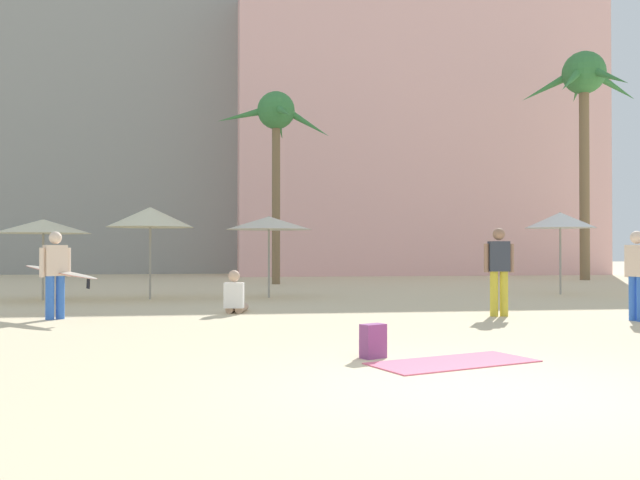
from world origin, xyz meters
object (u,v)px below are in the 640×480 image
(cafe_umbrella_4, at_px, (43,226))
(person_near_left, at_px, (235,298))
(palm_tree_far_left, at_px, (276,125))
(palm_tree_left, at_px, (584,92))
(cafe_umbrella_0, at_px, (560,220))
(cafe_umbrella_5, at_px, (150,217))
(person_mid_right, at_px, (499,268))
(backpack, at_px, (373,342))
(person_mid_center, at_px, (57,271))
(cafe_umbrella_1, at_px, (269,223))
(person_near_right, at_px, (637,272))
(beach_towel, at_px, (453,362))

(cafe_umbrella_4, distance_m, person_near_left, 6.66)
(palm_tree_far_left, bearing_deg, palm_tree_left, 6.34)
(cafe_umbrella_0, xyz_separation_m, cafe_umbrella_5, (-11.82, -0.22, 0.00))
(person_mid_right, bearing_deg, palm_tree_left, 152.44)
(cafe_umbrella_5, xyz_separation_m, backpack, (3.77, -10.37, -1.99))
(backpack, xyz_separation_m, person_mid_center, (-5.01, 5.46, 0.71))
(person_near_left, bearing_deg, person_mid_center, 111.59)
(cafe_umbrella_4, bearing_deg, palm_tree_left, 23.48)
(cafe_umbrella_1, xyz_separation_m, person_near_right, (6.41, -6.99, -1.14))
(person_mid_center, bearing_deg, cafe_umbrella_5, -49.02)
(palm_tree_left, distance_m, cafe_umbrella_1, 17.69)
(person_near_left, relative_size, person_mid_right, 0.57)
(palm_tree_far_left, distance_m, person_mid_right, 14.29)
(person_near_left, bearing_deg, cafe_umbrella_5, 37.95)
(cafe_umbrella_0, distance_m, beach_towel, 13.38)
(cafe_umbrella_1, bearing_deg, person_near_left, -102.89)
(cafe_umbrella_1, distance_m, beach_towel, 11.23)
(cafe_umbrella_0, height_order, person_mid_center, cafe_umbrella_0)
(backpack, distance_m, person_mid_right, 5.97)
(palm_tree_left, height_order, person_mid_right, palm_tree_left)
(person_mid_center, bearing_deg, palm_tree_left, -88.74)
(cafe_umbrella_4, distance_m, person_near_right, 14.12)
(person_mid_right, height_order, person_near_right, person_mid_right)
(cafe_umbrella_0, bearing_deg, palm_tree_far_left, 138.48)
(palm_tree_far_left, bearing_deg, person_near_right, -68.14)
(palm_tree_far_left, relative_size, cafe_umbrella_1, 3.12)
(cafe_umbrella_4, bearing_deg, backpack, -57.81)
(person_mid_right, bearing_deg, backpack, -30.53)
(cafe_umbrella_5, xyz_separation_m, person_near_right, (9.60, -6.90, -1.27))
(person_near_right, bearing_deg, backpack, -158.28)
(cafe_umbrella_0, distance_m, cafe_umbrella_4, 14.55)
(cafe_umbrella_0, distance_m, person_near_right, 7.56)
(person_mid_center, bearing_deg, backpack, -172.28)
(backpack, bearing_deg, person_mid_center, 15.80)
(palm_tree_left, relative_size, backpack, 23.58)
(cafe_umbrella_4, bearing_deg, cafe_umbrella_0, 1.09)
(cafe_umbrella_4, bearing_deg, person_near_right, -29.04)
(palm_tree_far_left, height_order, palm_tree_left, palm_tree_left)
(palm_tree_left, bearing_deg, person_mid_center, -143.90)
(beach_towel, height_order, backpack, backpack)
(person_near_right, bearing_deg, beach_towel, -150.49)
(beach_towel, distance_m, backpack, 1.01)
(palm_tree_far_left, xyz_separation_m, person_mid_center, (-5.19, -12.10, -5.19))
(cafe_umbrella_5, bearing_deg, person_near_right, -35.71)
(cafe_umbrella_5, relative_size, person_mid_right, 1.40)
(cafe_umbrella_0, distance_m, person_mid_right, 7.48)
(cafe_umbrella_4, xyz_separation_m, person_near_right, (12.32, -6.84, -1.01))
(palm_tree_left, height_order, beach_towel, palm_tree_left)
(person_near_left, distance_m, person_near_right, 7.89)
(backpack, bearing_deg, beach_towel, -146.00)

